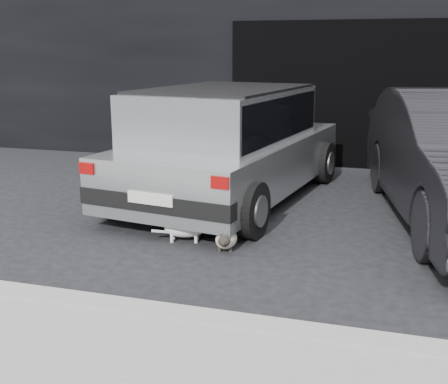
# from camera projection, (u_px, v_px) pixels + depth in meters

# --- Properties ---
(ground) EXTENTS (80.00, 80.00, 0.00)m
(ground) POSITION_uv_depth(u_px,v_px,m) (224.00, 225.00, 6.91)
(ground) COLOR black
(ground) RESTS_ON ground
(building_facade) EXTENTS (34.00, 4.00, 5.00)m
(building_facade) POSITION_uv_depth(u_px,v_px,m) (352.00, 29.00, 11.60)
(building_facade) COLOR black
(building_facade) RESTS_ON ground
(garage_opening) EXTENTS (4.00, 0.10, 2.60)m
(garage_opening) POSITION_uv_depth(u_px,v_px,m) (341.00, 95.00, 10.02)
(garage_opening) COLOR black
(garage_opening) RESTS_ON ground
(curb) EXTENTS (18.00, 0.25, 0.12)m
(curb) POSITION_uv_depth(u_px,v_px,m) (253.00, 329.00, 4.21)
(curb) COLOR gray
(curb) RESTS_ON ground
(silver_hatchback) EXTENTS (2.65, 4.58, 1.60)m
(silver_hatchback) POSITION_uv_depth(u_px,v_px,m) (228.00, 139.00, 7.86)
(silver_hatchback) COLOR #A8ABAD
(silver_hatchback) RESTS_ON ground
(cat_siamese) EXTENTS (0.32, 0.69, 0.24)m
(cat_siamese) POSITION_uv_depth(u_px,v_px,m) (226.00, 239.00, 6.05)
(cat_siamese) COLOR beige
(cat_siamese) RESTS_ON ground
(cat_white) EXTENTS (0.67, 0.32, 0.32)m
(cat_white) POSITION_uv_depth(u_px,v_px,m) (187.00, 228.00, 6.29)
(cat_white) COLOR white
(cat_white) RESTS_ON ground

